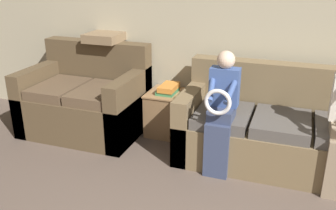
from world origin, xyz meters
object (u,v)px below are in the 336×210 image
(couch_side, at_px, (86,101))
(side_shelf, at_px, (169,112))
(couch_main, at_px, (281,131))
(throw_pillow, at_px, (104,37))
(book_stack, at_px, (168,89))
(child_left_seated, at_px, (221,108))

(couch_side, bearing_deg, side_shelf, 14.09)
(couch_side, bearing_deg, couch_main, -0.30)
(couch_side, distance_m, throw_pillow, 0.78)
(book_stack, bearing_deg, couch_side, -166.49)
(couch_main, distance_m, throw_pillow, 2.25)
(couch_side, xyz_separation_m, side_shelf, (0.95, 0.24, -0.10))
(couch_main, height_order, book_stack, couch_main)
(side_shelf, relative_size, throw_pillow, 1.26)
(couch_side, bearing_deg, throw_pillow, 71.24)
(couch_side, height_order, throw_pillow, throw_pillow)
(couch_main, height_order, child_left_seated, child_left_seated)
(side_shelf, bearing_deg, book_stack, -113.59)
(child_left_seated, xyz_separation_m, book_stack, (-0.73, 0.62, -0.09))
(couch_side, bearing_deg, book_stack, 13.51)
(couch_main, distance_m, child_left_seated, 0.72)
(child_left_seated, bearing_deg, side_shelf, 139.33)
(child_left_seated, distance_m, book_stack, 0.96)
(couch_main, xyz_separation_m, child_left_seated, (-0.53, -0.38, 0.31))
(couch_side, distance_m, book_stack, 0.99)
(side_shelf, height_order, throw_pillow, throw_pillow)
(couch_side, height_order, side_shelf, couch_side)
(couch_side, distance_m, side_shelf, 0.98)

